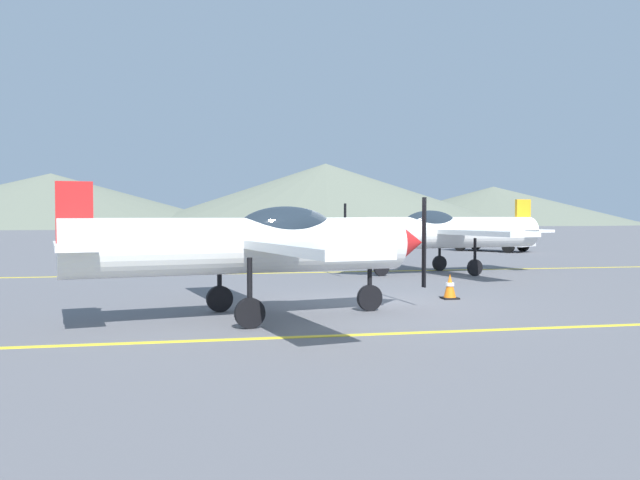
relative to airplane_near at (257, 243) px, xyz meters
name	(u,v)px	position (x,y,z in m)	size (l,w,h in m)	color
ground_plane	(375,306)	(2.65, 1.21, -1.42)	(400.00, 400.00, 0.00)	slate
apron_line_near	(430,332)	(2.65, -2.08, -1.41)	(80.00, 0.16, 0.01)	yellow
apron_line_far	(307,272)	(2.65, 9.55, -1.41)	(80.00, 0.16, 0.01)	yellow
airplane_near	(257,243)	(0.00, 0.00, 0.00)	(7.36, 8.39, 2.52)	white
airplane_mid	(445,231)	(7.11, 8.28, 0.00)	(7.36, 8.40, 2.52)	white
car_sedan	(491,236)	(14.90, 20.86, -0.57)	(4.03, 4.51, 1.62)	white
traffic_cone_front	(450,287)	(4.68, 1.96, -1.13)	(0.36, 0.36, 0.59)	black
hill_centerleft	(51,200)	(-27.32, 119.54, 3.62)	(73.76, 73.76, 10.07)	slate
hill_centerright	(326,195)	(24.57, 111.73, 4.64)	(73.37, 73.37, 12.12)	slate
hill_right	(493,205)	(71.68, 136.06, 3.16)	(69.23, 69.23, 9.15)	slate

